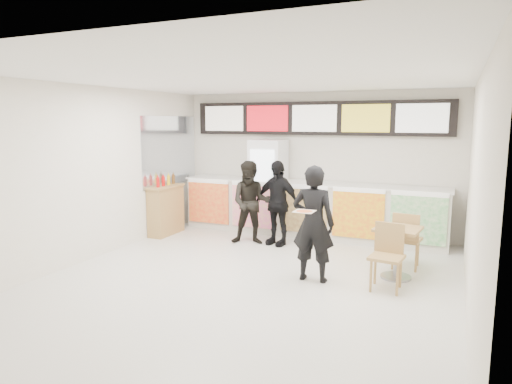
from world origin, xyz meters
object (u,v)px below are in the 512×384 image
Objects in this scene: drinks_fridge at (268,186)px; customer_left at (251,203)px; cafe_table at (397,243)px; condiment_ledge at (166,210)px; service_counter at (309,209)px; customer_mid at (277,203)px; customer_main at (313,224)px.

drinks_fridge is 1.10m from customer_left.
condiment_ledge is at bearing 177.14° from cafe_table.
service_counter is at bearing 32.92° from customer_left.
drinks_fridge is 1.22× the size of customer_left.
customer_mid reaches higher than condiment_ledge.
condiment_ledge is (-2.82, -1.11, -0.04)m from service_counter.
customer_main reaches higher than customer_left.
service_counter is 3.16× the size of customer_main.
drinks_fridge is 1.14× the size of customer_main.
cafe_table is (2.39, -1.06, -0.28)m from customer_mid.
service_counter is 4.46× the size of condiment_ledge.
customer_mid is at bearing -58.39° from drinks_fridge.
condiment_ledge is (-1.89, -1.12, -0.47)m from drinks_fridge.
customer_left is 0.51m from customer_mid.
customer_main reaches higher than service_counter.
customer_left reaches higher than cafe_table.
drinks_fridge is (-0.93, 0.02, 0.43)m from service_counter.
customer_mid is (0.57, -0.93, -0.17)m from drinks_fridge.
customer_left is at bearing -128.57° from service_counter.
drinks_fridge is at bearing 153.39° from cafe_table.
customer_main is (0.88, -2.60, 0.31)m from service_counter.
customer_mid reaches higher than cafe_table.
customer_left reaches higher than service_counter.
service_counter is at bearing 21.42° from condiment_ledge.
drinks_fridge reaches higher than customer_main.
customer_mid is (-1.24, 1.68, -0.05)m from customer_main.
customer_left is 0.99× the size of cafe_table.
condiment_ledge is (-1.97, -0.04, -0.28)m from customer_left.
service_counter is at bearing -73.55° from customer_main.
service_counter is 3.36× the size of customer_mid.
customer_mid is at bearing 4.40° from condiment_ledge.
customer_main is 1.06× the size of customer_mid.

